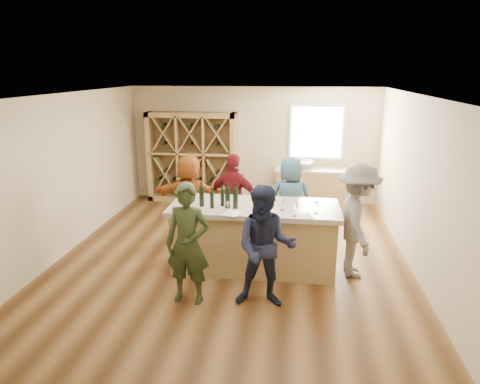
# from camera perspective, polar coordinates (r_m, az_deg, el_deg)

# --- Properties ---
(floor) EXTENTS (6.00, 7.00, 0.10)m
(floor) POSITION_cam_1_polar(r_m,az_deg,el_deg) (7.63, -0.95, -9.08)
(floor) COLOR brown
(floor) RESTS_ON ground
(ceiling) EXTENTS (6.00, 7.00, 0.10)m
(ceiling) POSITION_cam_1_polar(r_m,az_deg,el_deg) (6.92, -1.07, 13.22)
(ceiling) COLOR white
(ceiling) RESTS_ON ground
(wall_back) EXTENTS (6.00, 0.10, 2.80)m
(wall_back) POSITION_cam_1_polar(r_m,az_deg,el_deg) (10.59, 1.86, 6.31)
(wall_back) COLOR #C1B08C
(wall_back) RESTS_ON ground
(wall_front) EXTENTS (6.00, 0.10, 2.80)m
(wall_front) POSITION_cam_1_polar(r_m,az_deg,el_deg) (3.88, -8.97, -11.67)
(wall_front) COLOR #C1B08C
(wall_front) RESTS_ON ground
(wall_left) EXTENTS (0.10, 7.00, 2.80)m
(wall_left) POSITION_cam_1_polar(r_m,az_deg,el_deg) (8.16, -22.72, 2.11)
(wall_left) COLOR #C1B08C
(wall_left) RESTS_ON ground
(wall_right) EXTENTS (0.10, 7.00, 2.80)m
(wall_right) POSITION_cam_1_polar(r_m,az_deg,el_deg) (7.34, 23.24, 0.61)
(wall_right) COLOR #C1B08C
(wall_right) RESTS_ON ground
(window_frame) EXTENTS (1.30, 0.06, 1.30)m
(window_frame) POSITION_cam_1_polar(r_m,az_deg,el_deg) (10.41, 10.15, 7.85)
(window_frame) COLOR white
(window_frame) RESTS_ON wall_back
(window_pane) EXTENTS (1.18, 0.01, 1.18)m
(window_pane) POSITION_cam_1_polar(r_m,az_deg,el_deg) (10.38, 10.16, 7.82)
(window_pane) COLOR white
(window_pane) RESTS_ON wall_back
(wine_rack) EXTENTS (2.20, 0.45, 2.20)m
(wine_rack) POSITION_cam_1_polar(r_m,az_deg,el_deg) (10.62, -6.41, 4.60)
(wine_rack) COLOR #9E7F4B
(wine_rack) RESTS_ON floor
(back_counter_base) EXTENTS (1.60, 0.58, 0.86)m
(back_counter_base) POSITION_cam_1_polar(r_m,az_deg,el_deg) (10.41, 9.30, 0.46)
(back_counter_base) COLOR #9E7F4B
(back_counter_base) RESTS_ON floor
(back_counter_top) EXTENTS (1.70, 0.62, 0.06)m
(back_counter_top) POSITION_cam_1_polar(r_m,az_deg,el_deg) (10.30, 9.42, 2.93)
(back_counter_top) COLOR #AC9D8C
(back_counter_top) RESTS_ON back_counter_base
(sink) EXTENTS (0.54, 0.54, 0.19)m
(sink) POSITION_cam_1_polar(r_m,az_deg,el_deg) (10.27, 8.33, 3.64)
(sink) COLOR silver
(sink) RESTS_ON back_counter_top
(faucet) EXTENTS (0.02, 0.02, 0.30)m
(faucet) POSITION_cam_1_polar(r_m,az_deg,el_deg) (10.43, 8.34, 4.15)
(faucet) COLOR silver
(faucet) RESTS_ON back_counter_top
(tasting_counter_base) EXTENTS (2.60, 1.00, 1.00)m
(tasting_counter_base) POSITION_cam_1_polar(r_m,az_deg,el_deg) (7.10, 1.90, -6.24)
(tasting_counter_base) COLOR #9E7F4B
(tasting_counter_base) RESTS_ON floor
(tasting_counter_top) EXTENTS (2.72, 1.12, 0.08)m
(tasting_counter_top) POSITION_cam_1_polar(r_m,az_deg,el_deg) (6.91, 1.94, -2.09)
(tasting_counter_top) COLOR #AC9D8C
(tasting_counter_top) RESTS_ON tasting_counter_base
(wine_bottle_a) EXTENTS (0.08, 0.08, 0.32)m
(wine_bottle_a) POSITION_cam_1_polar(r_m,az_deg,el_deg) (6.84, -5.14, -0.59)
(wine_bottle_a) COLOR black
(wine_bottle_a) RESTS_ON tasting_counter_top
(wine_bottle_b) EXTENTS (0.08, 0.08, 0.27)m
(wine_bottle_b) POSITION_cam_1_polar(r_m,az_deg,el_deg) (6.74, -3.76, -1.04)
(wine_bottle_b) COLOR black
(wine_bottle_b) RESTS_ON tasting_counter_top
(wine_bottle_c) EXTENTS (0.09, 0.09, 0.27)m
(wine_bottle_c) POSITION_cam_1_polar(r_m,az_deg,el_deg) (6.84, -2.35, -0.78)
(wine_bottle_c) COLOR black
(wine_bottle_c) RESTS_ON tasting_counter_top
(wine_bottle_d) EXTENTS (0.09, 0.09, 0.33)m
(wine_bottle_d) POSITION_cam_1_polar(r_m,az_deg,el_deg) (6.72, -1.67, -0.79)
(wine_bottle_d) COLOR black
(wine_bottle_d) RESTS_ON tasting_counter_top
(wine_bottle_e) EXTENTS (0.10, 0.10, 0.32)m
(wine_bottle_e) POSITION_cam_1_polar(r_m,az_deg,el_deg) (6.70, -0.61, -0.87)
(wine_bottle_e) COLOR black
(wine_bottle_e) RESTS_ON tasting_counter_top
(wine_glass_a) EXTENTS (0.08, 0.08, 0.19)m
(wine_glass_a) POSITION_cam_1_polar(r_m,az_deg,el_deg) (6.45, -1.63, -2.18)
(wine_glass_a) COLOR white
(wine_glass_a) RESTS_ON tasting_counter_top
(wine_glass_b) EXTENTS (0.07, 0.07, 0.18)m
(wine_glass_b) POSITION_cam_1_polar(r_m,az_deg,el_deg) (6.42, 2.83, -2.34)
(wine_glass_b) COLOR white
(wine_glass_b) RESTS_ON tasting_counter_top
(wine_glass_c) EXTENTS (0.09, 0.09, 0.18)m
(wine_glass_c) POSITION_cam_1_polar(r_m,az_deg,el_deg) (6.41, 7.36, -2.44)
(wine_glass_c) COLOR white
(wine_glass_c) RESTS_ON tasting_counter_top
(wine_glass_d) EXTENTS (0.09, 0.09, 0.18)m
(wine_glass_d) POSITION_cam_1_polar(r_m,az_deg,el_deg) (6.65, 5.70, -1.72)
(wine_glass_d) COLOR white
(wine_glass_d) RESTS_ON tasting_counter_top
(wine_glass_e) EXTENTS (0.09, 0.09, 0.19)m
(wine_glass_e) POSITION_cam_1_polar(r_m,az_deg,el_deg) (6.58, 10.13, -2.07)
(wine_glass_e) COLOR white
(wine_glass_e) RESTS_ON tasting_counter_top
(tasting_menu_a) EXTENTS (0.29, 0.35, 0.00)m
(tasting_menu_a) POSITION_cam_1_polar(r_m,az_deg,el_deg) (6.52, -1.01, -2.83)
(tasting_menu_a) COLOR white
(tasting_menu_a) RESTS_ON tasting_counter_top
(tasting_menu_b) EXTENTS (0.33, 0.38, 0.00)m
(tasting_menu_b) POSITION_cam_1_polar(r_m,az_deg,el_deg) (6.53, 4.10, -2.84)
(tasting_menu_b) COLOR white
(tasting_menu_b) RESTS_ON tasting_counter_top
(tasting_menu_c) EXTENTS (0.25, 0.31, 0.00)m
(tasting_menu_c) POSITION_cam_1_polar(r_m,az_deg,el_deg) (6.47, 8.69, -3.17)
(tasting_menu_c) COLOR white
(tasting_menu_c) RESTS_ON tasting_counter_top
(person_near_left) EXTENTS (0.67, 0.51, 1.73)m
(person_near_left) POSITION_cam_1_polar(r_m,az_deg,el_deg) (6.00, -6.98, -6.90)
(person_near_left) COLOR #263319
(person_near_left) RESTS_ON floor
(person_near_right) EXTENTS (0.85, 0.47, 1.73)m
(person_near_right) POSITION_cam_1_polar(r_m,az_deg,el_deg) (5.86, 3.43, -7.38)
(person_near_right) COLOR #191E38
(person_near_right) RESTS_ON floor
(person_server) EXTENTS (0.60, 1.20, 1.82)m
(person_server) POSITION_cam_1_polar(r_m,az_deg,el_deg) (6.95, 15.38, -3.70)
(person_server) COLOR slate
(person_server) RESTS_ON floor
(person_far_mid) EXTENTS (1.11, 0.76, 1.72)m
(person_far_mid) POSITION_cam_1_polar(r_m,az_deg,el_deg) (7.95, -0.80, -0.98)
(person_far_mid) COLOR #590F14
(person_far_mid) RESTS_ON floor
(person_far_right) EXTENTS (0.88, 0.62, 1.68)m
(person_far_right) POSITION_cam_1_polar(r_m,az_deg,el_deg) (7.97, 6.73, -1.22)
(person_far_right) COLOR #335972
(person_far_right) RESTS_ON floor
(person_far_left) EXTENTS (1.56, 0.62, 1.66)m
(person_far_left) POSITION_cam_1_polar(r_m,az_deg,el_deg) (8.27, -6.71, -0.65)
(person_far_left) COLOR #994C19
(person_far_left) RESTS_ON floor
(wine_glass_f) EXTENTS (0.07, 0.07, 0.18)m
(wine_glass_f) POSITION_cam_1_polar(r_m,az_deg,el_deg) (7.07, 1.71, -0.58)
(wine_glass_f) COLOR white
(wine_glass_f) RESTS_ON tasting_counter_top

